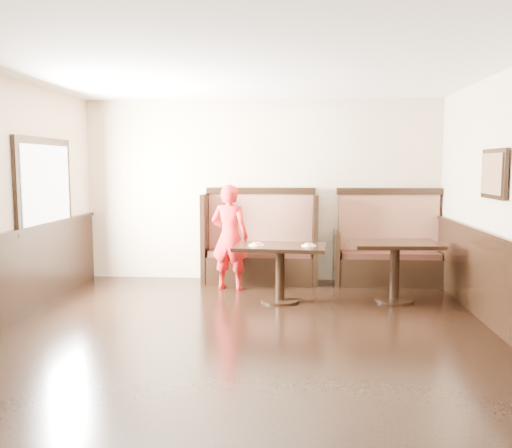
# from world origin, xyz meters

# --- Properties ---
(ground) EXTENTS (7.00, 7.00, 0.00)m
(ground) POSITION_xyz_m (0.00, 0.00, 0.00)
(ground) COLOR black
(ground) RESTS_ON ground
(room_shell) EXTENTS (7.00, 7.00, 7.00)m
(room_shell) POSITION_xyz_m (-0.30, 0.28, 0.67)
(room_shell) COLOR #CAB792
(room_shell) RESTS_ON ground
(booth_main) EXTENTS (1.75, 0.72, 1.45)m
(booth_main) POSITION_xyz_m (0.00, 3.30, 0.53)
(booth_main) COLOR black
(booth_main) RESTS_ON ground
(booth_neighbor) EXTENTS (1.65, 0.72, 1.45)m
(booth_neighbor) POSITION_xyz_m (1.95, 3.29, 0.48)
(booth_neighbor) COLOR black
(booth_neighbor) RESTS_ON ground
(table_main) EXTENTS (1.24, 0.83, 0.75)m
(table_main) POSITION_xyz_m (0.35, 2.09, 0.58)
(table_main) COLOR black
(table_main) RESTS_ON ground
(table_neighbor) EXTENTS (1.18, 0.81, 0.79)m
(table_neighbor) POSITION_xyz_m (1.86, 2.25, 0.59)
(table_neighbor) COLOR black
(table_neighbor) RESTS_ON ground
(child) EXTENTS (0.62, 0.48, 1.52)m
(child) POSITION_xyz_m (-0.40, 2.77, 0.76)
(child) COLOR red
(child) RESTS_ON ground
(pizza_plate_left) EXTENTS (0.21, 0.21, 0.04)m
(pizza_plate_left) POSITION_xyz_m (0.04, 2.04, 0.77)
(pizza_plate_left) COLOR white
(pizza_plate_left) RESTS_ON table_main
(pizza_plate_right) EXTENTS (0.19, 0.19, 0.03)m
(pizza_plate_right) POSITION_xyz_m (0.72, 2.04, 0.77)
(pizza_plate_right) COLOR white
(pizza_plate_right) RESTS_ON table_main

